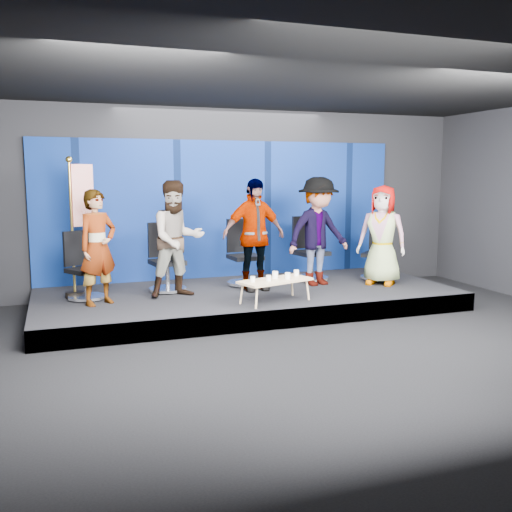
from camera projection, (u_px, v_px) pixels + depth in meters
The scene contains 21 objects.
ground at pixel (309, 349), 7.47m from camera, with size 10.00×10.00×0.00m, color black.
room_walls at pixel (311, 161), 7.13m from camera, with size 10.02×8.02×3.51m.
riser at pixel (248, 299), 9.79m from camera, with size 7.00×3.00×0.30m, color black.
backdrop at pixel (224, 209), 10.93m from camera, with size 7.00×0.08×2.60m, color navy.
chair_a at pixel (84, 277), 9.04m from camera, with size 0.83×0.83×1.08m.
panelist_a at pixel (98, 247), 8.60m from camera, with size 0.64×0.42×1.75m, color black.
chair_b at pixel (166, 269), 9.66m from camera, with size 0.74×0.74×1.16m.
panelist_b at pixel (177, 239), 9.15m from camera, with size 0.91×0.71×1.88m, color black.
chair_c at pixel (244, 263), 10.21m from camera, with size 0.72×0.72×1.18m.
panelist_c at pixel (254, 235), 9.65m from camera, with size 1.12×0.46×1.90m, color black.
chair_d at pixel (309, 259), 10.70m from camera, with size 0.78×0.78×1.19m.
panelist_d at pixel (318, 231), 10.12m from camera, with size 1.24×0.71×1.92m, color black.
chair_e at pixel (378, 260), 10.77m from camera, with size 0.87×0.87×1.10m.
panelist_e at pixel (382, 235), 10.19m from camera, with size 0.87×0.57×1.78m, color black.
coffee_table at pixel (275, 281), 8.83m from camera, with size 1.25×0.81×0.35m.
mug_a at pixel (253, 279), 8.61m from camera, with size 0.07×0.07×0.09m, color white.
mug_b at pixel (269, 278), 8.69m from camera, with size 0.07×0.07×0.09m, color white.
mug_c at pixel (275, 275), 8.93m from camera, with size 0.09×0.09×0.11m, color white.
mug_d at pixel (288, 276), 8.85m from camera, with size 0.09×0.09×0.10m, color white.
mug_e at pixel (296, 273), 9.13m from camera, with size 0.08×0.08×0.10m, color white.
flag_stand at pixel (79, 223), 9.09m from camera, with size 0.51×0.30×2.25m.
Camera 1 is at (-3.06, -6.58, 2.28)m, focal length 40.00 mm.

